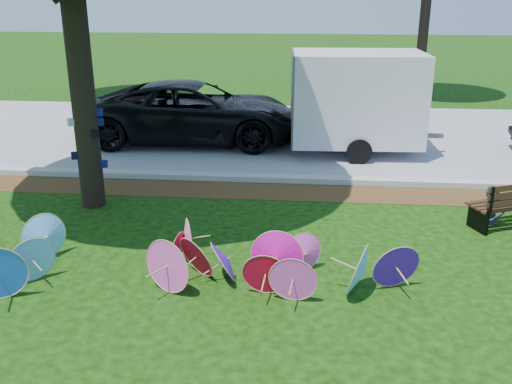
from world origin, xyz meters
TOP-DOWN VIEW (x-y plane):
  - ground at (0.00, 0.00)m, footprint 90.00×90.00m
  - mulch_strip at (0.00, 4.50)m, footprint 90.00×1.00m
  - curb at (0.00, 5.20)m, footprint 90.00×0.30m
  - street at (0.00, 9.35)m, footprint 90.00×8.00m
  - parasol_pile at (-0.15, 0.63)m, footprint 6.10×1.99m
  - black_van at (-1.70, 8.34)m, footprint 5.80×2.80m
  - cargo_trailer at (2.48, 7.63)m, footprint 3.21×2.13m
  - person_left at (4.57, 3.25)m, footprint 0.56×0.48m

SIDE VIEW (x-z plane):
  - ground at x=0.00m, z-range 0.00..0.00m
  - mulch_strip at x=0.00m, z-range 0.00..0.01m
  - street at x=0.00m, z-range 0.00..0.01m
  - curb at x=0.00m, z-range 0.00..0.12m
  - parasol_pile at x=-0.15m, z-range -0.05..0.77m
  - person_left at x=4.57m, z-range 0.00..1.32m
  - black_van at x=-1.70m, z-range 0.00..1.59m
  - cargo_trailer at x=2.48m, z-range 0.00..2.78m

